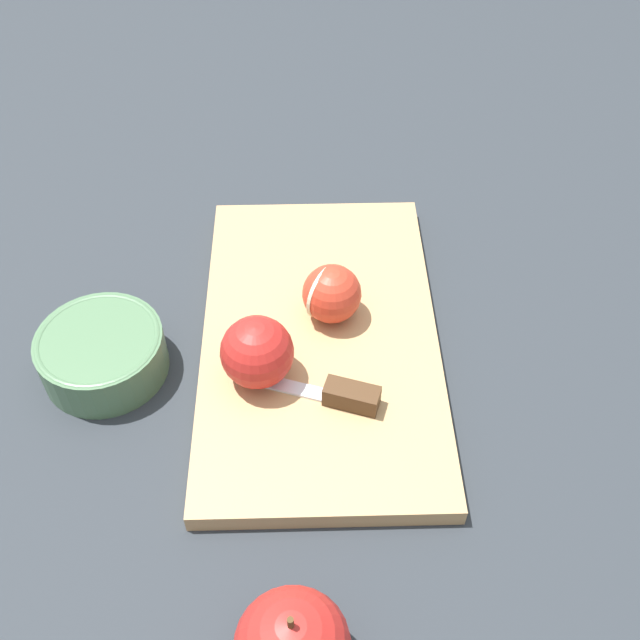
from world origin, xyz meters
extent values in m
plane|color=#282D33|center=(0.00, 0.00, 0.00)|extent=(4.00, 4.00, 0.00)
cube|color=tan|center=(0.00, 0.00, 0.01)|extent=(0.47, 0.32, 0.02)
sphere|color=red|center=(-0.03, 0.01, 0.05)|extent=(0.06, 0.06, 0.06)
cylinder|color=beige|center=(-0.03, 0.00, 0.05)|extent=(0.06, 0.03, 0.06)
sphere|color=red|center=(0.07, -0.06, 0.06)|extent=(0.07, 0.07, 0.07)
cylinder|color=beige|center=(0.06, -0.06, 0.06)|extent=(0.06, 0.04, 0.07)
cube|color=silver|center=(0.08, -0.03, 0.02)|extent=(0.03, 0.09, 0.00)
cube|color=#472D19|center=(0.09, 0.04, 0.03)|extent=(0.03, 0.06, 0.02)
cylinder|color=#4C3319|center=(0.34, 0.02, 0.10)|extent=(0.01, 0.00, 0.01)
cylinder|color=#4C704C|center=(0.06, -0.22, 0.03)|extent=(0.13, 0.13, 0.05)
torus|color=#4C704C|center=(0.06, -0.22, 0.05)|extent=(0.13, 0.13, 0.01)
camera|label=1|loc=(0.53, 0.07, 0.64)|focal=42.00mm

